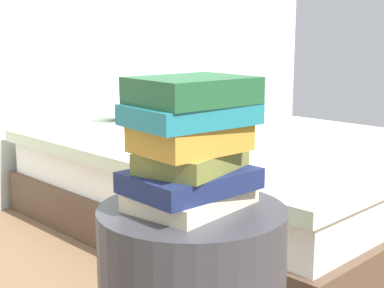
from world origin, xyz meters
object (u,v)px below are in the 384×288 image
Objects in this scene: book_cream at (191,198)px; book_teal at (190,114)px; book_olive at (192,159)px; book_ochre at (189,138)px; bed at (232,177)px; book_forest at (193,90)px; book_navy at (191,180)px.

book_cream is 0.20m from book_teal.
book_cream is 0.09m from book_olive.
book_teal reaches higher than book_ochre.
book_ochre reaches higher than book_olive.
book_ochre reaches higher than bed.
book_teal is at bearing -172.01° from book_forest.
book_ochre is 0.87× the size of book_teal.
book_teal reaches higher than book_cream.
book_teal is at bearing -140.90° from book_navy.
bed is 7.53× the size of book_cream.
book_navy is at bearing -126.05° from book_cream.
book_olive is at bearing 19.72° from book_ochre.
book_navy is (-0.00, -0.00, 0.05)m from book_cream.
book_teal reaches higher than book_olive.
bed is 1.63m from book_olive.
book_olive is (0.00, -0.00, 0.09)m from book_cream.
book_ochre is at bearing -166.36° from book_navy.
book_ochre is 0.93× the size of book_forest.
book_forest is at bearing -109.95° from book_cream.
bed and book_cream have the same top height.
book_olive is 0.06m from book_ochre.
bed is 7.12× the size of book_navy.
book_olive is (-1.28, -0.90, 0.46)m from bed.
book_cream is 1.07× the size of book_forest.
bed is 8.07× the size of book_forest.
book_cream is 1.14× the size of book_olive.
book_teal is 0.05m from book_forest.
bed is 8.65× the size of book_ochre.
book_forest is (-0.00, -0.01, 0.26)m from book_cream.
book_olive is 0.88× the size of book_teal.
book_teal reaches higher than book_navy.
book_forest is (0.01, -0.01, 0.11)m from book_ochre.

